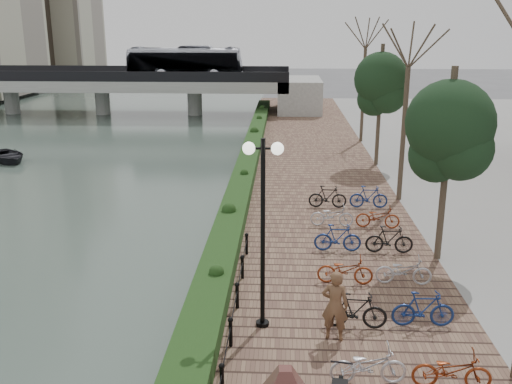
{
  "coord_description": "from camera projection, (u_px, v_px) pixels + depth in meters",
  "views": [
    {
      "loc": [
        2.67,
        -9.58,
        8.17
      ],
      "look_at": [
        1.59,
        11.68,
        2.0
      ],
      "focal_mm": 40.0,
      "sensor_mm": 36.0,
      "label": 1
    }
  ],
  "objects": [
    {
      "name": "lamppost",
      "position": [
        263.0,
        195.0,
        14.24
      ],
      "size": [
        1.02,
        0.32,
        5.07
      ],
      "color": "black",
      "rests_on": "promenade"
    },
    {
      "name": "hedge",
      "position": [
        245.0,
        170.0,
        30.52
      ],
      "size": [
        1.1,
        56.0,
        0.6
      ],
      "primitive_type": "cube",
      "color": "#1D3E16",
      "rests_on": "promenade"
    },
    {
      "name": "promenade",
      "position": [
        311.0,
        194.0,
        28.11
      ],
      "size": [
        8.0,
        75.0,
        0.5
      ],
      "primitive_type": "cube",
      "color": "brown",
      "rests_on": "ground"
    },
    {
      "name": "chain_fence",
      "position": [
        227.0,
        355.0,
        13.2
      ],
      "size": [
        0.1,
        14.1,
        0.7
      ],
      "color": "black",
      "rests_on": "promenade"
    },
    {
      "name": "pedestrian",
      "position": [
        335.0,
        305.0,
        14.33
      ],
      "size": [
        0.77,
        0.59,
        1.88
      ],
      "primitive_type": "imported",
      "rotation": [
        0.0,
        0.0,
        2.92
      ],
      "color": "brown",
      "rests_on": "promenade"
    },
    {
      "name": "bicycle_parking",
      "position": [
        369.0,
        255.0,
        18.73
      ],
      "size": [
        2.4,
        14.69,
        1.0
      ],
      "color": "silver",
      "rests_on": "promenade"
    },
    {
      "name": "bridge",
      "position": [
        118.0,
        79.0,
        54.47
      ],
      "size": [
        36.0,
        10.77,
        6.5
      ],
      "color": "gray",
      "rests_on": "ground"
    },
    {
      "name": "river_water",
      "position": [
        7.0,
        160.0,
        36.3
      ],
      "size": [
        30.0,
        130.0,
        0.02
      ],
      "primitive_type": "cube",
      "color": "#405046",
      "rests_on": "ground"
    },
    {
      "name": "boat",
      "position": [
        7.0,
        156.0,
        35.77
      ],
      "size": [
        4.53,
        4.58,
        0.78
      ],
      "primitive_type": "imported",
      "rotation": [
        0.0,
        0.0,
        0.76
      ],
      "color": "black",
      "rests_on": "river_water"
    },
    {
      "name": "street_trees",
      "position": [
        420.0,
        146.0,
        22.34
      ],
      "size": [
        3.2,
        37.12,
        6.8
      ],
      "color": "#3B2E22",
      "rests_on": "promenade"
    }
  ]
}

